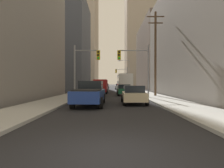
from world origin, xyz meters
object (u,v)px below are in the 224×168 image
at_px(sedan_grey, 106,86).
at_px(traffic_signal_near_left, 86,63).
at_px(sedan_beige, 134,95).
at_px(cargo_van_red, 101,86).
at_px(traffic_signal_near_right, 135,63).
at_px(sedan_silver, 97,91).
at_px(pickup_truck_blue, 90,93).
at_px(city_bus, 124,82).
at_px(sedan_white, 119,86).
at_px(traffic_signal_far_right, 123,74).
at_px(sedan_green, 124,90).

xyz_separation_m(sedan_grey, traffic_signal_near_left, (-1.10, -37.96, 3.23)).
bearing_deg(sedan_grey, traffic_signal_near_left, -91.66).
height_order(sedan_beige, sedan_grey, same).
bearing_deg(cargo_van_red, traffic_signal_near_right, -64.71).
relative_size(sedan_silver, traffic_signal_near_left, 0.71).
bearing_deg(pickup_truck_blue, cargo_van_red, 90.37).
bearing_deg(city_bus, cargo_van_red, -117.85).
distance_m(sedan_white, traffic_signal_near_right, 29.21).
bearing_deg(cargo_van_red, traffic_signal_near_left, -97.30).
xyz_separation_m(city_bus, traffic_signal_near_right, (0.13, -17.39, 2.10)).
bearing_deg(traffic_signal_far_right, city_bus, -91.32).
bearing_deg(traffic_signal_near_left, cargo_van_red, 82.70).
bearing_deg(sedan_silver, cargo_van_red, 89.59).
bearing_deg(sedan_white, pickup_truck_blue, -95.65).
bearing_deg(cargo_van_red, sedan_grey, 90.18).
xyz_separation_m(city_bus, sedan_silver, (-4.32, -16.01, -1.16)).
xyz_separation_m(sedan_green, sedan_white, (0.18, 24.10, 0.00)).
bearing_deg(traffic_signal_near_right, cargo_van_red, 115.29).
bearing_deg(sedan_green, traffic_signal_far_right, 87.44).
bearing_deg(sedan_white, city_bus, -86.89).
xyz_separation_m(sedan_beige, sedan_silver, (-3.66, 6.99, 0.00)).
bearing_deg(sedan_white, sedan_grey, 112.62).
distance_m(sedan_grey, traffic_signal_near_left, 38.12).
bearing_deg(city_bus, traffic_signal_near_left, -107.43).
distance_m(sedan_grey, traffic_signal_near_right, 38.37).
bearing_deg(traffic_signal_far_right, sedan_green, -92.56).
bearing_deg(city_bus, traffic_signal_far_right, 88.68).
distance_m(cargo_van_red, sedan_white, 20.05).
xyz_separation_m(cargo_van_red, sedan_white, (3.63, 19.71, -0.52)).
height_order(sedan_silver, sedan_white, same).
bearing_deg(sedan_green, pickup_truck_blue, -106.13).
bearing_deg(sedan_silver, traffic_signal_far_right, 80.61).
distance_m(sedan_green, traffic_signal_near_right, 5.97).
bearing_deg(sedan_silver, sedan_grey, 90.06).
bearing_deg(cargo_van_red, traffic_signal_far_right, 77.12).
xyz_separation_m(sedan_green, traffic_signal_far_right, (1.08, 24.25, 3.25)).
height_order(city_bus, traffic_signal_near_left, traffic_signal_near_left).
bearing_deg(sedan_silver, sedan_white, 82.39).
distance_m(sedan_green, sedan_white, 24.11).
relative_size(sedan_grey, traffic_signal_near_left, 0.70).
distance_m(city_bus, sedan_silver, 16.62).
bearing_deg(traffic_signal_near_left, sedan_grey, 88.34).
distance_m(city_bus, sedan_green, 12.55).
relative_size(pickup_truck_blue, sedan_white, 1.28).
distance_m(traffic_signal_near_left, traffic_signal_near_right, 5.59).
height_order(city_bus, sedan_green, city_bus).
distance_m(pickup_truck_blue, traffic_signal_near_right, 8.52).
xyz_separation_m(sedan_white, traffic_signal_near_right, (0.76, -29.02, 3.26)).
height_order(sedan_silver, traffic_signal_near_right, traffic_signal_near_right).
distance_m(cargo_van_red, sedan_grey, 28.66).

